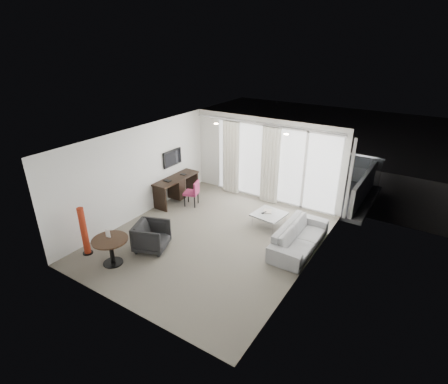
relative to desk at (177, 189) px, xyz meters
The scene contains 28 objects.
floor 2.60m from the desk, 30.27° to the right, with size 5.00×6.00×0.00m, color #645E52.
ceiling 3.38m from the desk, 30.27° to the right, with size 5.00×6.00×0.00m, color white.
wall_left 1.60m from the desk, 102.35° to the right, with size 0.00×6.00×2.60m, color silver.
wall_right 4.97m from the desk, 15.34° to the right, with size 0.00×6.00×2.60m, color silver.
wall_front 4.92m from the desk, 62.69° to the right, with size 5.00×0.00×2.60m, color silver.
window_panel 3.14m from the desk, 33.90° to the left, with size 4.00×0.02×2.38m, color white, non-canonical shape.
window_frame 3.13m from the desk, 33.66° to the left, with size 4.10×0.06×2.44m, color white, non-canonical shape.
curtain_left 2.03m from the desk, 55.04° to the left, with size 0.60×0.20×2.38m, color beige, non-canonical shape.
curtain_right 3.01m from the desk, 31.74° to the left, with size 0.60×0.20×2.38m, color beige, non-canonical shape.
curtain_track 3.39m from the desk, 34.54° to the left, with size 4.80×0.04×0.04m, color #B2B2B7, non-canonical shape.
downlight_a 2.58m from the desk, 13.08° to the left, with size 0.12×0.12×0.02m, color #FFE0B2.
downlight_b 4.07m from the desk, ahead, with size 0.12×0.12×0.02m, color #FFE0B2.
desk is the anchor object (origin of this frame).
tv 1.00m from the desk, 146.77° to the left, with size 0.05×0.80×0.50m, color black, non-canonical shape.
desk_chair 0.57m from the desk, ahead, with size 0.43×0.41×0.80m, color #8F264D, non-canonical shape.
round_table 3.54m from the desk, 75.20° to the right, with size 0.81×0.81×0.65m, color black, non-canonical shape.
menu_card 3.48m from the desk, 76.58° to the right, with size 0.11×0.02×0.21m, color white, non-canonical shape.
red_lamp 3.48m from the desk, 88.92° to the right, with size 0.25×0.25×1.23m, color maroon.
tub_armchair 2.77m from the desk, 63.12° to the right, with size 0.75×0.77×0.70m, color black.
coffee_table 3.17m from the desk, ahead, with size 0.80×0.80×0.36m, color gray, non-canonical shape.
remote 3.03m from the desk, ahead, with size 0.05×0.15×0.02m, color black, non-canonical shape.
magazine 3.07m from the desk, ahead, with size 0.23×0.30×0.02m, color gray, non-canonical shape.
sofa 4.31m from the desk, ahead, with size 2.10×0.82×0.61m, color gray.
terrace_slab 4.10m from the desk, 51.87° to the left, with size 5.60×3.00×0.12m, color #4D4D50.
rattan_chair_a 4.45m from the desk, 42.14° to the left, with size 0.57×0.57×0.83m, color brown, non-canonical shape.
rattan_chair_b 5.04m from the desk, 43.13° to the left, with size 0.50×0.50×0.74m, color brown, non-canonical shape.
rattan_table 5.17m from the desk, 39.95° to the left, with size 0.49×0.49×0.49m, color brown, non-canonical shape.
balustrade 5.29m from the desk, 61.61° to the left, with size 5.50×0.06×1.05m, color #B2B2B7, non-canonical shape.
Camera 1 is at (4.47, -6.40, 4.84)m, focal length 28.00 mm.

